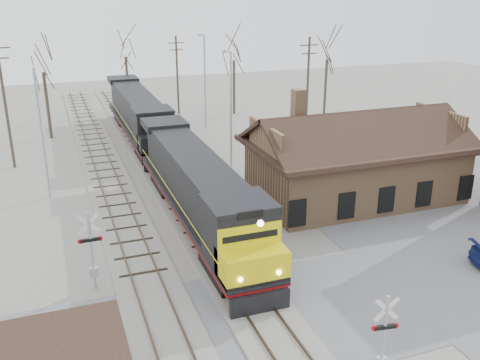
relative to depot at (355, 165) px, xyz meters
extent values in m
plane|color=gray|center=(-11.99, -12.00, -2.41)|extent=(140.00, 140.00, 0.00)
cube|color=slate|center=(-11.99, -12.00, -2.39)|extent=(60.00, 9.00, 0.03)
cube|color=gray|center=(-11.99, 3.00, -2.35)|extent=(3.40, 90.00, 0.12)
cube|color=#473323|center=(-12.71, 3.00, -2.24)|extent=(0.08, 90.00, 0.14)
cube|color=#473323|center=(-11.27, 3.00, -2.24)|extent=(0.08, 90.00, 0.14)
cube|color=gray|center=(-16.49, 3.00, -2.35)|extent=(3.40, 90.00, 0.12)
cube|color=#473323|center=(-17.21, 3.00, -2.24)|extent=(0.08, 90.00, 0.14)
cube|color=#473323|center=(-15.77, 3.00, -2.24)|extent=(0.08, 90.00, 0.14)
cube|color=#946E4C|center=(0.01, 0.00, -0.41)|extent=(14.00, 8.00, 4.00)
cube|color=black|center=(0.01, 0.00, 1.69)|extent=(15.20, 9.20, 0.30)
cube|color=black|center=(0.01, -2.30, 2.69)|extent=(15.00, 4.71, 2.66)
cube|color=black|center=(0.01, 2.30, 2.69)|extent=(15.00, 4.71, 2.66)
cube|color=#946E4C|center=(-3.99, 1.50, 4.39)|extent=(0.80, 0.80, 2.20)
cube|color=black|center=(-11.99, -7.68, -1.82)|extent=(2.66, 4.26, 1.07)
cube|color=black|center=(-11.99, 6.17, -1.82)|extent=(2.66, 4.26, 1.07)
cube|color=black|center=(-11.99, -0.75, -0.97)|extent=(3.20, 21.32, 0.37)
cube|color=maroon|center=(-11.99, -0.75, -1.20)|extent=(3.22, 21.32, 0.13)
cube|color=black|center=(-11.99, 0.58, 0.68)|extent=(2.77, 15.45, 2.98)
cube|color=black|center=(-11.99, -8.64, 0.68)|extent=(3.20, 2.98, 2.98)
cube|color=yellow|center=(-11.99, -10.45, -0.22)|extent=(3.20, 1.92, 1.49)
cube|color=black|center=(-11.99, -11.51, -1.82)|extent=(2.98, 0.25, 1.07)
cylinder|color=#FFF2CC|center=(-11.99, -11.43, 2.28)|extent=(0.30, 0.10, 0.30)
cube|color=black|center=(-11.99, 14.13, -1.82)|extent=(2.66, 4.26, 1.07)
cube|color=black|center=(-11.99, 27.99, -1.82)|extent=(2.66, 4.26, 1.07)
cube|color=black|center=(-11.99, 21.06, -0.97)|extent=(3.20, 21.32, 0.37)
cube|color=maroon|center=(-11.99, 21.06, -1.20)|extent=(3.22, 21.32, 0.13)
cube|color=black|center=(-11.99, 22.39, 0.68)|extent=(2.77, 15.45, 2.98)
cube|color=black|center=(-11.99, 13.18, 0.68)|extent=(3.20, 2.98, 2.98)
cube|color=black|center=(-11.99, 11.36, -0.22)|extent=(3.20, 1.92, 1.49)
cube|color=black|center=(-11.99, 10.30, -1.82)|extent=(2.98, 0.25, 1.07)
cylinder|color=#A5A8AD|center=(-9.26, -17.30, -0.48)|extent=(0.14, 0.14, 3.86)
cube|color=silver|center=(-9.26, -17.30, 0.87)|extent=(1.00, 0.19, 1.01)
cube|color=silver|center=(-9.26, -17.30, 0.87)|extent=(1.00, 0.19, 1.01)
cube|color=black|center=(-9.26, -17.30, 0.10)|extent=(0.88, 0.28, 0.14)
cylinder|color=#B20C0C|center=(-9.69, -17.23, 0.10)|extent=(0.24, 0.11, 0.23)
cylinder|color=#B20C0C|center=(-8.83, -17.36, 0.10)|extent=(0.24, 0.11, 0.23)
cylinder|color=#A5A8AD|center=(-19.07, -6.53, -0.27)|extent=(0.15, 0.15, 4.27)
cube|color=silver|center=(-19.07, -6.53, 1.22)|extent=(1.12, 0.05, 1.12)
cube|color=silver|center=(-19.07, -6.53, 1.22)|extent=(1.12, 0.05, 1.12)
cube|color=black|center=(-19.07, -6.53, 0.37)|extent=(0.96, 0.16, 0.16)
cylinder|color=#B20C0C|center=(-18.59, -6.53, 0.37)|extent=(0.26, 0.08, 0.26)
cylinder|color=#B20C0C|center=(-19.55, -6.54, 0.37)|extent=(0.26, 0.08, 0.26)
cube|color=#A5A8AD|center=(-19.07, -6.53, -1.45)|extent=(0.43, 0.32, 0.53)
cylinder|color=#A5A8AD|center=(-20.92, 7.32, 2.26)|extent=(0.18, 0.18, 9.34)
cylinder|color=#A5A8AD|center=(-20.92, 8.22, 6.83)|extent=(0.12, 1.80, 0.12)
cube|color=#A5A8AD|center=(-20.92, 9.02, 6.73)|extent=(0.25, 0.50, 0.12)
cylinder|color=#A5A8AD|center=(-6.07, 9.73, 2.41)|extent=(0.18, 0.18, 9.63)
cylinder|color=#A5A8AD|center=(-6.07, 10.63, 7.12)|extent=(0.12, 1.80, 0.12)
cube|color=#A5A8AD|center=(-6.07, 11.43, 7.02)|extent=(0.25, 0.50, 0.12)
cylinder|color=#A5A8AD|center=(-4.48, 22.73, 2.51)|extent=(0.18, 0.18, 9.84)
cylinder|color=#A5A8AD|center=(-4.48, 23.63, 7.33)|extent=(0.12, 1.80, 0.12)
cube|color=#A5A8AD|center=(-4.48, 24.43, 7.23)|extent=(0.25, 0.50, 0.12)
cylinder|color=#382D23|center=(-23.56, 15.65, 2.96)|extent=(0.24, 0.24, 10.74)
cylinder|color=#382D23|center=(-5.58, 30.56, 2.15)|extent=(0.24, 0.24, 9.12)
cube|color=#382D23|center=(-5.58, 30.56, 5.91)|extent=(2.00, 0.10, 0.10)
cube|color=#382D23|center=(-5.58, 30.56, 5.11)|extent=(1.60, 0.10, 0.10)
cylinder|color=#382D23|center=(4.32, 16.37, 2.54)|extent=(0.24, 0.24, 9.89)
cube|color=#382D23|center=(4.32, 16.37, 6.69)|extent=(2.00, 0.10, 0.10)
cube|color=#382D23|center=(4.32, 16.37, 5.89)|extent=(1.60, 0.10, 0.10)
cylinder|color=#382D23|center=(-20.35, 24.35, 0.90)|extent=(0.32, 0.32, 6.61)
cylinder|color=#382D23|center=(-10.86, 34.69, 0.83)|extent=(0.32, 0.32, 6.48)
cylinder|color=#382D23|center=(0.71, 28.33, 0.75)|extent=(0.32, 0.32, 6.32)
cylinder|color=#382D23|center=(10.51, 23.88, 0.85)|extent=(0.32, 0.32, 6.51)
camera|label=1|loc=(-20.21, -31.42, 12.26)|focal=40.00mm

